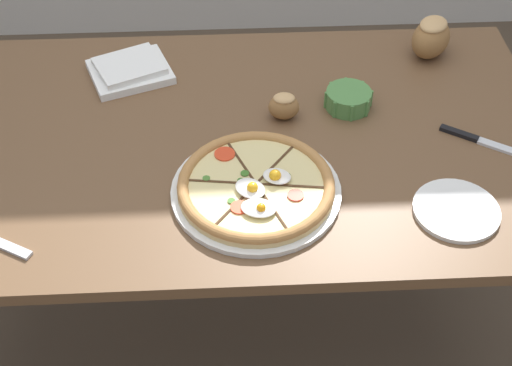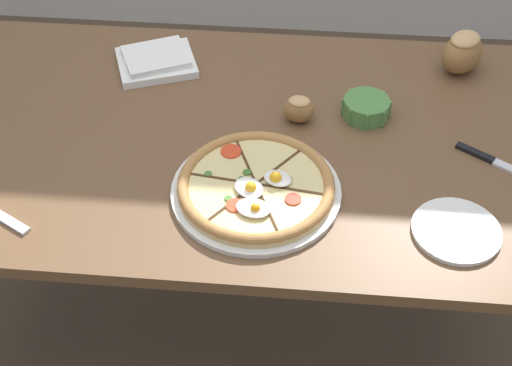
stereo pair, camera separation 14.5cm
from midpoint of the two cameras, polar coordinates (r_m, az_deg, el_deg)
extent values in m
plane|color=brown|center=(2.17, 0.46, -11.39)|extent=(12.00, 12.00, 0.00)
cube|color=brown|center=(1.62, 0.61, 3.40)|extent=(1.52, 0.85, 0.03)
cube|color=brown|center=(2.29, -16.65, 3.29)|extent=(0.06, 0.06, 0.72)
cube|color=brown|center=(2.23, 19.79, 1.12)|extent=(0.06, 0.06, 0.72)
cylinder|color=white|center=(1.47, 2.83, -0.81)|extent=(0.35, 0.35, 0.01)
cylinder|color=#DBB775|center=(1.46, 2.84, -0.48)|extent=(0.32, 0.32, 0.01)
cylinder|color=#E0CC84|center=(1.46, 2.85, -0.27)|extent=(0.29, 0.29, 0.00)
torus|color=#B27A42|center=(1.46, 2.85, -0.24)|extent=(0.32, 0.32, 0.02)
cube|color=#472D19|center=(1.50, 1.94, 1.61)|extent=(0.06, 0.13, 0.00)
cube|color=#472D19|center=(1.46, 0.10, 0.21)|extent=(0.14, 0.02, 0.00)
cube|color=#472D19|center=(1.42, 0.97, -1.71)|extent=(0.09, 0.12, 0.00)
cube|color=#472D19|center=(1.41, 3.83, -2.16)|extent=(0.06, 0.13, 0.00)
cube|color=#472D19|center=(1.45, 5.64, -0.64)|extent=(0.14, 0.02, 0.00)
cube|color=#472D19|center=(1.50, 4.64, 1.21)|extent=(0.09, 0.12, 0.00)
cylinder|color=red|center=(1.43, 5.89, -1.45)|extent=(0.03, 0.03, 0.00)
cylinder|color=red|center=(1.52, 0.71, 2.42)|extent=(0.04, 0.04, 0.00)
cylinder|color=red|center=(1.41, 1.24, -1.96)|extent=(0.04, 0.04, 0.00)
ellipsoid|color=white|center=(1.44, 2.32, -0.52)|extent=(0.09, 0.09, 0.01)
sphere|color=#F4AD1E|center=(1.43, 2.49, -0.48)|extent=(0.02, 0.02, 0.02)
ellipsoid|color=white|center=(1.46, 4.61, 0.24)|extent=(0.07, 0.07, 0.01)
sphere|color=#F4AD1E|center=(1.45, 4.45, 0.33)|extent=(0.02, 0.02, 0.02)
ellipsoid|color=white|center=(1.40, 2.75, -2.16)|extent=(0.08, 0.07, 0.01)
sphere|color=orange|center=(1.39, 2.94, -2.17)|extent=(0.02, 0.02, 0.02)
cylinder|color=#477A2D|center=(1.45, 2.86, -0.20)|extent=(0.02, 0.02, 0.00)
cylinder|color=#2D5B1E|center=(1.45, 2.16, -0.30)|extent=(0.01, 0.01, 0.00)
cylinder|color=#477A2D|center=(1.41, 2.63, -2.13)|extent=(0.02, 0.02, 0.00)
cylinder|color=#477A2D|center=(1.47, -1.05, 0.63)|extent=(0.02, 0.02, 0.00)
cylinder|color=#386B23|center=(1.48, 2.08, 0.73)|extent=(0.02, 0.02, 0.00)
cylinder|color=#477A2D|center=(1.42, 0.68, -1.37)|extent=(0.02, 0.02, 0.00)
cylinder|color=#386B23|center=(1.46, 1.67, 0.18)|extent=(0.01, 0.01, 0.00)
cylinder|color=#2D5B1E|center=(1.47, 5.47, 0.24)|extent=(0.01, 0.01, 0.00)
cylinder|color=#477A2D|center=(1.44, 3.02, -0.67)|extent=(0.02, 0.02, 0.00)
cylinder|color=#4C8442|center=(1.68, 11.28, 5.81)|extent=(0.11, 0.11, 0.04)
cylinder|color=#AD1423|center=(1.68, 11.31, 5.96)|extent=(0.08, 0.08, 0.02)
cylinder|color=#4C8442|center=(1.69, 13.07, 5.67)|extent=(0.01, 0.01, 0.04)
cylinder|color=#4C8442|center=(1.72, 12.46, 6.49)|extent=(0.01, 0.01, 0.04)
cylinder|color=#4C8442|center=(1.72, 11.19, 6.90)|extent=(0.01, 0.01, 0.04)
cylinder|color=#4C8442|center=(1.71, 9.96, 6.68)|extent=(0.01, 0.01, 0.04)
cylinder|color=#4C8442|center=(1.68, 9.48, 5.94)|extent=(0.01, 0.01, 0.04)
cylinder|color=#4C8442|center=(1.65, 10.05, 5.10)|extent=(0.01, 0.01, 0.04)
cylinder|color=#4C8442|center=(1.64, 11.38, 4.67)|extent=(0.01, 0.01, 0.04)
cylinder|color=#4C8442|center=(1.66, 12.63, 4.91)|extent=(0.01, 0.01, 0.04)
cube|color=white|center=(1.83, -5.71, 9.46)|extent=(0.23, 0.21, 0.02)
cube|color=white|center=(1.82, -5.75, 9.92)|extent=(0.20, 0.18, 0.02)
ellipsoid|color=olive|center=(1.64, 6.00, 5.71)|extent=(0.07, 0.06, 0.06)
ellipsoid|color=tan|center=(1.62, 6.07, 6.40)|extent=(0.05, 0.04, 0.02)
ellipsoid|color=olive|center=(1.87, 18.37, 9.71)|extent=(0.14, 0.15, 0.10)
ellipsoid|color=tan|center=(1.85, 18.65, 10.75)|extent=(0.10, 0.10, 0.03)
cube|color=black|center=(1.65, 19.57, 2.19)|extent=(0.08, 0.06, 0.01)
cube|color=silver|center=(1.48, -16.91, -2.85)|extent=(0.12, 0.08, 0.01)
cylinder|color=white|center=(1.47, 18.49, -3.79)|extent=(0.18, 0.18, 0.01)
camera|label=1|loc=(0.07, -87.13, 2.79)|focal=50.00mm
camera|label=2|loc=(0.07, 92.87, -2.79)|focal=50.00mm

